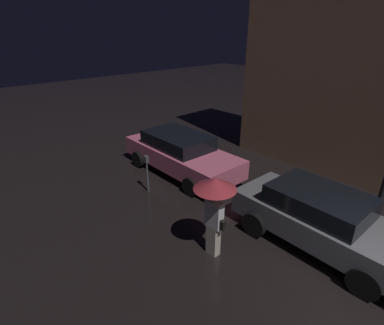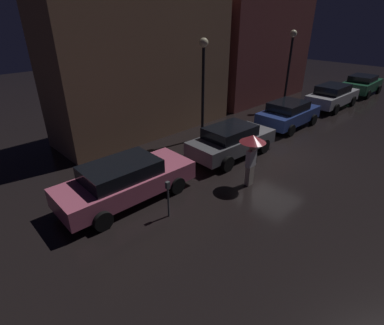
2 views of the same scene
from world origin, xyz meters
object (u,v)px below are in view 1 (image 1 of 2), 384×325
pedestrian_with_umbrella (215,197)px  parking_meter (147,170)px  parked_car_grey (321,218)px  parked_car_pink (181,153)px

pedestrian_with_umbrella → parking_meter: 3.48m
parked_car_grey → parking_meter: parked_car_grey is taller
parked_car_pink → pedestrian_with_umbrella: pedestrian_with_umbrella is taller
parked_car_pink → pedestrian_with_umbrella: 4.45m
parked_car_pink → parking_meter: 1.75m
parked_car_grey → pedestrian_with_umbrella: 2.64m
parked_car_pink → parking_meter: parked_car_pink is taller
parked_car_pink → parking_meter: size_ratio=3.79×
parked_car_pink → parked_car_grey: size_ratio=1.12×
parked_car_pink → pedestrian_with_umbrella: bearing=-30.0°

